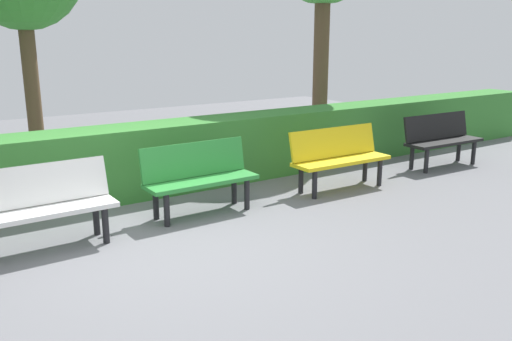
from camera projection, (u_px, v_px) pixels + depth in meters
ground_plane at (159, 246)px, 5.58m from camera, size 20.10×20.10×0.00m
bench_black at (441, 137)px, 8.88m from camera, size 1.48×0.51×0.86m
bench_yellow at (339, 155)px, 7.56m from camera, size 1.51×0.50×0.86m
bench_green at (199, 175)px, 6.51m from camera, size 1.40×0.47×0.86m
bench_white at (32, 205)px, 5.36m from camera, size 1.61×0.49×0.86m
hedge_row at (167, 157)px, 7.49m from camera, size 16.10×0.71×0.95m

